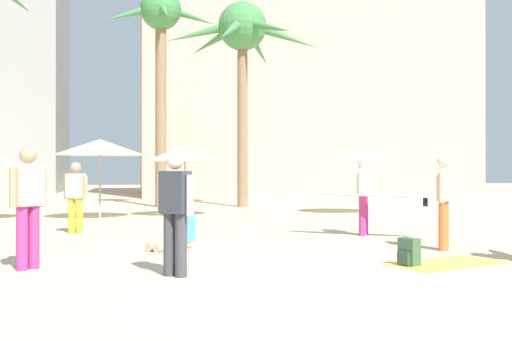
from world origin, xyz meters
name	(u,v)px	position (x,y,z in m)	size (l,w,h in m)	color
ground	(358,292)	(0.00, 0.00, 0.00)	(120.00, 120.00, 0.00)	beige
hotel_pink	(299,81)	(7.67, 30.12, 7.18)	(19.77, 10.30, 14.36)	#DB9989
palm_tree_far_left	(161,32)	(-1.55, 17.51, 6.99)	(4.50, 4.44, 8.73)	#896B4C
palm_tree_center	(242,38)	(1.68, 17.06, 6.79)	(6.25, 5.59, 8.27)	#896B4C
cafe_umbrella_0	(100,147)	(-3.59, 11.84, 2.14)	(2.69, 2.69, 2.38)	gray
cafe_umbrella_2	(360,155)	(4.94, 12.62, 1.97)	(2.63, 2.63, 2.21)	gray
cafe_umbrella_3	(185,153)	(-1.00, 12.44, 2.00)	(2.52, 2.52, 2.26)	gray
beach_towel	(446,263)	(2.10, 1.77, 0.01)	(1.76, 0.93, 0.01)	#F4CC4C
backpack	(409,253)	(1.44, 1.67, 0.20)	(0.32, 0.35, 0.42)	#37563C
person_mid_left	(366,193)	(2.40, 5.74, 0.93)	(2.67, 2.00, 1.73)	#B7337F
person_far_right	(444,198)	(2.88, 3.24, 0.94)	(0.43, 0.55, 1.72)	orange
person_near_left	(76,194)	(-3.88, 7.59, 0.89)	(0.58, 0.37, 1.63)	gold
person_mid_right	(28,202)	(-4.05, 2.48, 0.97)	(0.48, 0.51, 1.76)	#B7337F
person_near_right	(175,208)	(-2.01, 1.49, 0.92)	(0.51, 0.48, 1.67)	#3D3D42
person_mid_center	(178,232)	(-1.78, 4.41, 0.31)	(0.93, 0.89, 0.89)	#D1A889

